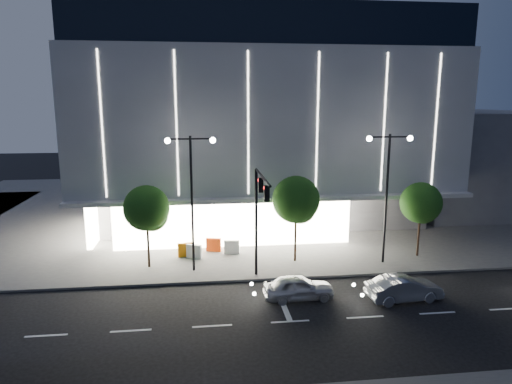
{
  "coord_description": "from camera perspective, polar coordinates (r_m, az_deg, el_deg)",
  "views": [
    {
      "loc": [
        -2.34,
        -22.78,
        11.17
      ],
      "look_at": [
        1.32,
        7.57,
        5.0
      ],
      "focal_mm": 32.0,
      "sensor_mm": 36.0,
      "label": 1
    }
  ],
  "objects": [
    {
      "name": "traffic_mast",
      "position": [
        27.03,
        0.39,
        -1.72
      ],
      "size": [
        0.33,
        5.89,
        7.07
      ],
      "color": "black",
      "rests_on": "ground"
    },
    {
      "name": "barrier_d",
      "position": [
        33.54,
        -3.05,
        -6.88
      ],
      "size": [
        1.12,
        0.41,
        1.0
      ],
      "primitive_type": "cube",
      "rotation": [
        0.0,
        0.0,
        -0.15
      ],
      "color": "white",
      "rests_on": "sidewalk_museum"
    },
    {
      "name": "barrier_b",
      "position": [
        32.85,
        -7.75,
        -7.37
      ],
      "size": [
        1.1,
        0.68,
        1.0
      ],
      "primitive_type": "cube",
      "rotation": [
        0.0,
        0.0,
        -0.43
      ],
      "color": "silver",
      "rests_on": "sidewalk_museum"
    },
    {
      "name": "street_lamp_west",
      "position": [
        29.25,
        -8.06,
        1.03
      ],
      "size": [
        3.16,
        0.36,
        9.0
      ],
      "color": "black",
      "rests_on": "ground"
    },
    {
      "name": "annex_building",
      "position": [
        55.04,
        24.23,
        3.97
      ],
      "size": [
        16.0,
        20.0,
        10.0
      ],
      "primitive_type": "cube",
      "color": "#4C4C51",
      "rests_on": "ground"
    },
    {
      "name": "museum",
      "position": [
        45.43,
        -0.15,
        9.02
      ],
      "size": [
        30.0,
        25.8,
        18.0
      ],
      "color": "#4C4C51",
      "rests_on": "ground"
    },
    {
      "name": "barrier_a",
      "position": [
        33.31,
        -8.8,
        -7.14
      ],
      "size": [
        1.13,
        0.46,
        1.0
      ],
      "primitive_type": "cube",
      "rotation": [
        0.0,
        0.0,
        0.2
      ],
      "color": "orange",
      "rests_on": "sidewalk_museum"
    },
    {
      "name": "ground",
      "position": [
        25.47,
        -0.94,
        -14.59
      ],
      "size": [
        160.0,
        160.0,
        0.0
      ],
      "primitive_type": "plane",
      "color": "black",
      "rests_on": "ground"
    },
    {
      "name": "barrier_c",
      "position": [
        34.14,
        -5.33,
        -6.59
      ],
      "size": [
        1.13,
        0.51,
        1.0
      ],
      "primitive_type": "cube",
      "rotation": [
        0.0,
        0.0,
        -0.25
      ],
      "color": "#C93A0B",
      "rests_on": "sidewalk_museum"
    },
    {
      "name": "tree_mid",
      "position": [
        31.22,
        5.06,
        -1.28
      ],
      "size": [
        3.25,
        3.25,
        6.15
      ],
      "color": "black",
      "rests_on": "ground"
    },
    {
      "name": "sidewalk_museum",
      "position": [
        48.63,
        1.99,
        -1.79
      ],
      "size": [
        70.0,
        40.0,
        0.15
      ],
      "primitive_type": "cube",
      "color": "#474747",
      "rests_on": "ground"
    },
    {
      "name": "tree_left",
      "position": [
        30.85,
        -13.46,
        -2.28
      ],
      "size": [
        3.02,
        3.02,
        5.72
      ],
      "color": "black",
      "rests_on": "ground"
    },
    {
      "name": "street_lamp_east",
      "position": [
        31.74,
        16.11,
        1.51
      ],
      "size": [
        3.16,
        0.36,
        9.0
      ],
      "color": "black",
      "rests_on": "ground"
    },
    {
      "name": "tree_right",
      "position": [
        34.3,
        19.92,
        -1.54
      ],
      "size": [
        2.91,
        2.91,
        5.51
      ],
      "color": "black",
      "rests_on": "ground"
    },
    {
      "name": "car_lead",
      "position": [
        26.66,
        5.35,
        -11.8
      ],
      "size": [
        4.08,
        1.75,
        1.37
      ],
      "primitive_type": "imported",
      "rotation": [
        0.0,
        0.0,
        1.6
      ],
      "color": "#B2B4BA",
      "rests_on": "ground"
    },
    {
      "name": "car_second",
      "position": [
        27.66,
        18.0,
        -11.4
      ],
      "size": [
        4.41,
        1.93,
        1.41
      ],
      "primitive_type": "imported",
      "rotation": [
        0.0,
        0.0,
        1.67
      ],
      "color": "#A9ACB1",
      "rests_on": "ground"
    }
  ]
}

